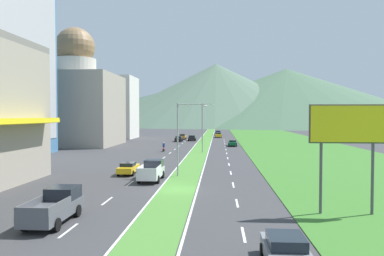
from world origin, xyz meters
name	(u,v)px	position (x,y,z in m)	size (l,w,h in m)	color
ground_plane	(178,190)	(0.00, 0.00, 0.00)	(600.00, 600.00, 0.00)	#38383A
grass_median	(204,142)	(0.00, 60.00, 0.03)	(3.20, 240.00, 0.06)	#477F33
grass_verge_right	(288,143)	(20.60, 60.00, 0.03)	(24.00, 240.00, 0.06)	#387028
lane_dash_left_1	(69,230)	(-5.10, -12.37, 0.01)	(0.16, 2.80, 0.01)	silver
lane_dash_left_2	(107,201)	(-5.10, -4.73, 0.01)	(0.16, 2.80, 0.01)	silver
lane_dash_left_3	(130,183)	(-5.10, 2.90, 0.01)	(0.16, 2.80, 0.01)	silver
lane_dash_left_4	(145,172)	(-5.10, 10.54, 0.01)	(0.16, 2.80, 0.01)	silver
lane_dash_left_5	(156,164)	(-5.10, 18.17, 0.01)	(0.16, 2.80, 0.01)	silver
lane_dash_left_6	(164,158)	(-5.10, 25.81, 0.01)	(0.16, 2.80, 0.01)	silver
lane_dash_left_7	(170,153)	(-5.10, 33.44, 0.01)	(0.16, 2.80, 0.01)	silver
lane_dash_left_8	(175,149)	(-5.10, 41.07, 0.01)	(0.16, 2.80, 0.01)	silver
lane_dash_left_9	(179,146)	(-5.10, 48.71, 0.01)	(0.16, 2.80, 0.01)	silver
lane_dash_left_10	(182,144)	(-5.10, 56.34, 0.01)	(0.16, 2.80, 0.01)	silver
lane_dash_left_11	(185,141)	(-5.10, 63.98, 0.01)	(0.16, 2.80, 0.01)	silver
lane_dash_left_12	(188,140)	(-5.10, 71.61, 0.01)	(0.16, 2.80, 0.01)	silver
lane_dash_right_1	(243,234)	(5.10, -12.37, 0.01)	(0.16, 2.80, 0.01)	silver
lane_dash_right_2	(237,203)	(5.10, -4.73, 0.01)	(0.16, 2.80, 0.01)	silver
lane_dash_right_3	(233,185)	(5.10, 2.90, 0.01)	(0.16, 2.80, 0.01)	silver
lane_dash_right_4	(231,173)	(5.10, 10.54, 0.01)	(0.16, 2.80, 0.01)	silver
lane_dash_right_5	(229,164)	(5.10, 18.17, 0.01)	(0.16, 2.80, 0.01)	silver
lane_dash_right_6	(228,158)	(5.10, 25.81, 0.01)	(0.16, 2.80, 0.01)	silver
lane_dash_right_7	(227,153)	(5.10, 33.44, 0.01)	(0.16, 2.80, 0.01)	silver
lane_dash_right_8	(226,150)	(5.10, 41.07, 0.01)	(0.16, 2.80, 0.01)	silver
lane_dash_right_9	(225,146)	(5.10, 48.71, 0.01)	(0.16, 2.80, 0.01)	silver
lane_dash_right_10	(225,144)	(5.10, 56.34, 0.01)	(0.16, 2.80, 0.01)	silver
lane_dash_right_11	(224,142)	(5.10, 63.98, 0.01)	(0.16, 2.80, 0.01)	silver
lane_dash_right_12	(224,140)	(5.10, 71.61, 0.01)	(0.16, 2.80, 0.01)	silver
edge_line_median_left	(197,143)	(-1.75, 60.00, 0.01)	(0.16, 240.00, 0.01)	silver
edge_line_median_right	(211,143)	(1.75, 60.00, 0.01)	(0.16, 240.00, 0.01)	silver
domed_building	(76,101)	(-28.90, 49.91, 10.01)	(18.53, 18.53, 26.70)	#9E9384
midrise_colored	(114,108)	(-27.67, 76.60, 9.13)	(12.64, 12.64, 18.26)	silver
hill_far_left	(157,108)	(-50.98, 296.73, 13.32)	(209.28, 209.28, 26.63)	#3D5647
hill_far_center	(216,94)	(1.68, 239.04, 22.11)	(176.09, 176.09, 44.21)	#516B56
hill_far_right	(286,97)	(53.82, 251.77, 20.85)	(228.72, 228.72, 41.71)	#47664C
street_lamp_near	(182,133)	(-0.42, 7.51, 4.80)	(3.36, 0.39, 8.16)	#99999E
street_lamp_mid	(201,124)	(0.36, 34.41, 5.18)	(2.95, 0.35, 8.97)	#99999E
street_lamp_far	(203,120)	(-0.27, 61.38, 5.65)	(3.09, 0.44, 9.85)	#99999E
billboard_roadside	(347,130)	(12.35, -7.63, 5.75)	(5.08, 0.28, 7.51)	#4C4C51
car_0	(128,168)	(-6.68, 8.69, 0.72)	(1.85, 4.37, 1.38)	yellow
car_1	(183,137)	(-6.60, 72.52, 0.78)	(1.91, 4.65, 1.53)	#C6842D
car_2	(179,139)	(-6.79, 63.93, 0.73)	(1.86, 4.67, 1.40)	black
car_3	(286,252)	(6.68, -16.98, 0.73)	(2.00, 4.42, 1.43)	slate
car_4	(218,135)	(3.56, 81.97, 0.79)	(2.00, 4.40, 1.57)	yellow
car_5	(233,143)	(6.71, 49.66, 0.71)	(1.90, 4.67, 1.34)	#0C5128
car_6	(192,138)	(-3.51, 66.81, 0.75)	(1.99, 4.24, 1.48)	black
car_7	(218,133)	(3.38, 97.78, 0.77)	(2.01, 4.39, 1.50)	navy
pickup_truck_0	(55,206)	(-6.66, -10.67, 0.98)	(2.18, 5.40, 2.00)	#515459
pickup_truck_1	(152,171)	(-3.30, 5.08, 0.98)	(2.18, 5.40, 2.00)	silver
motorcycle_rider	(164,148)	(-6.65, 36.14, 0.75)	(0.36, 2.00, 1.80)	black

